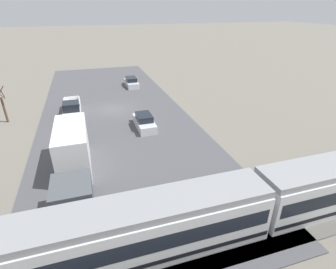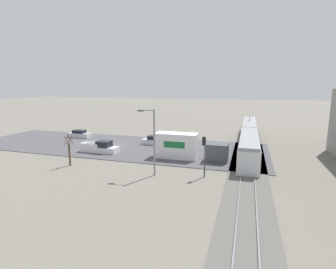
{
  "view_description": "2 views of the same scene",
  "coord_description": "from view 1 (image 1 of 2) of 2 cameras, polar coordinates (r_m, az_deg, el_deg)",
  "views": [
    {
      "loc": [
        2.71,
        31.37,
        11.74
      ],
      "look_at": [
        -3.4,
        12.09,
        1.74
      ],
      "focal_mm": 28.0,
      "sensor_mm": 36.0,
      "label": 1
    },
    {
      "loc": [
        38.45,
        21.44,
        9.95
      ],
      "look_at": [
        1.66,
        10.13,
        2.74
      ],
      "focal_mm": 28.0,
      "sensor_mm": 36.0,
      "label": 2
    }
  ],
  "objects": [
    {
      "name": "sedan_car_0",
      "position": [
        27.74,
        -5.17,
        2.73
      ],
      "size": [
        1.73,
        4.34,
        1.49
      ],
      "rotation": [
        0.0,
        0.0,
        3.14
      ],
      "color": "silver",
      "rests_on": "ground"
    },
    {
      "name": "ground_plane",
      "position": [
        33.61,
        -11.89,
        5.28
      ],
      "size": [
        320.0,
        320.0,
        0.0
      ],
      "primitive_type": "plane",
      "color": "slate"
    },
    {
      "name": "light_rail_tram",
      "position": [
        16.37,
        19.37,
        -13.64
      ],
      "size": [
        31.05,
        2.58,
        4.32
      ],
      "color": "silver",
      "rests_on": "ground"
    },
    {
      "name": "box_truck",
      "position": [
        20.54,
        -20.02,
        -4.81
      ],
      "size": [
        2.35,
        9.93,
        3.45
      ],
      "color": "#4C5156",
      "rests_on": "ground"
    },
    {
      "name": "pickup_truck",
      "position": [
        32.94,
        -20.15,
        5.15
      ],
      "size": [
        1.94,
        5.75,
        1.75
      ],
      "color": "silver",
      "rests_on": "ground"
    },
    {
      "name": "sedan_car_1",
      "position": [
        43.04,
        -7.96,
        11.15
      ],
      "size": [
        1.73,
        4.4,
        1.42
      ],
      "rotation": [
        0.0,
        0.0,
        3.14
      ],
      "color": "silver",
      "rests_on": "ground"
    },
    {
      "name": "street_tree",
      "position": [
        33.85,
        -32.18,
        5.2
      ],
      "size": [
        0.97,
        0.81,
        4.06
      ],
      "color": "brown",
      "rests_on": "ground"
    },
    {
      "name": "rail_bed",
      "position": [
        15.37,
        -1.29,
        -23.23
      ],
      "size": [
        52.55,
        4.4,
        0.22
      ],
      "color": "#5B5954",
      "rests_on": "ground"
    },
    {
      "name": "road_surface",
      "position": [
        33.59,
        -11.9,
        5.35
      ],
      "size": [
        16.58,
        49.57,
        0.08
      ],
      "color": "#4C4C51",
      "rests_on": "ground"
    }
  ]
}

